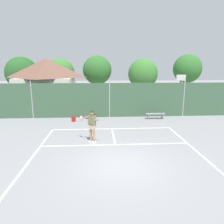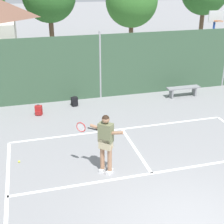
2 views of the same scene
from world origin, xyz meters
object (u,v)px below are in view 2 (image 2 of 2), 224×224
(basketball_hoop, at_px, (214,34))
(courtside_bench, at_px, (183,89))
(tennis_player, at_px, (105,139))
(tennis_ball, at_px, (19,162))
(backpack_red, at_px, (39,111))
(backpack_black, at_px, (74,102))

(basketball_hoop, relative_size, courtside_bench, 2.22)
(tennis_player, bearing_deg, basketball_hoop, 44.58)
(tennis_player, bearing_deg, tennis_ball, 153.94)
(tennis_ball, bearing_deg, tennis_player, -26.06)
(tennis_ball, xyz_separation_m, backpack_red, (0.82, 3.56, 0.16))
(courtside_bench, bearing_deg, tennis_ball, -152.48)
(basketball_hoop, height_order, backpack_red, basketball_hoop)
(tennis_ball, distance_m, backpack_red, 3.66)
(tennis_ball, height_order, backpack_black, backpack_black)
(backpack_black, bearing_deg, courtside_bench, -2.34)
(tennis_ball, xyz_separation_m, courtside_bench, (7.56, 3.94, 0.33))
(backpack_black, xyz_separation_m, courtside_bench, (5.15, -0.21, 0.17))
(backpack_black, bearing_deg, backpack_red, -159.61)
(basketball_hoop, height_order, tennis_player, basketball_hoop)
(basketball_hoop, relative_size, tennis_player, 1.91)
(basketball_hoop, bearing_deg, backpack_red, -161.40)
(basketball_hoop, xyz_separation_m, backpack_black, (-8.28, -2.73, -2.12))
(backpack_red, height_order, backpack_black, same)
(tennis_ball, bearing_deg, courtside_bench, 27.52)
(backpack_red, distance_m, backpack_black, 1.70)
(tennis_player, bearing_deg, backpack_black, 90.71)
(backpack_red, distance_m, courtside_bench, 6.75)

